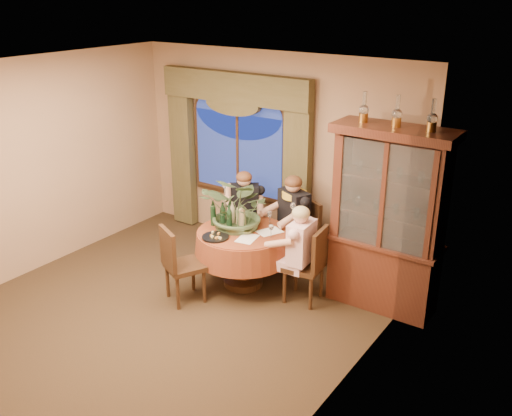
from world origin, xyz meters
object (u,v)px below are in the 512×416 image
Objects in this scene: wine_bottle_2 at (223,215)px; wine_bottle_4 at (224,210)px; person_pink at (301,255)px; oil_lamp_left at (364,107)px; wine_bottle_1 at (232,214)px; person_back at (244,215)px; centerpiece_plant at (240,182)px; chair_right at (304,264)px; chair_front_left at (185,264)px; china_cabinet at (387,221)px; wine_bottle_0 at (230,211)px; person_scarf at (294,224)px; wine_bottle_3 at (213,213)px; oil_lamp_center at (397,111)px; chair_back_right at (298,238)px; stoneware_vase at (241,218)px; wine_bottle_5 at (229,218)px; olive_bowl at (246,231)px; chair_back at (244,226)px; dining_table at (243,258)px; oil_lamp_right at (433,115)px.

wine_bottle_4 is (-0.08, 0.13, 0.00)m from wine_bottle_2.
person_pink is at bearing -1.57° from wine_bottle_4.
wine_bottle_1 is at bearing -162.11° from oil_lamp_left.
centerpiece_plant reaches higher than person_back.
chair_front_left is at bearing 117.46° from chair_right.
china_cabinet is 1.77× the size of person_pink.
china_cabinet is 6.63× the size of wine_bottle_0.
person_scarf is 1.09m from wine_bottle_3.
oil_lamp_center is 2.28m from chair_back_right.
centerpiece_plant is at bearing 32.20° from wine_bottle_2.
oil_lamp_left is at bearing 17.89° from wine_bottle_1.
oil_lamp_center is 1.30× the size of stoneware_vase.
person_pink is 0.97× the size of person_back.
person_scarf is (-0.51, 0.62, 0.19)m from chair_right.
centerpiece_plant reaches higher than wine_bottle_0.
wine_bottle_1 is 1.00× the size of wine_bottle_5.
wine_bottle_5 is at bearing -167.38° from olive_bowl.
person_scarf is 5.13× the size of stoneware_vase.
chair_back is (-1.71, 0.11, -1.88)m from oil_lamp_left.
person_scarf is at bearing 43.09° from wine_bottle_4.
oil_lamp_center is 1.03× the size of wine_bottle_4.
dining_table is at bearing 90.00° from chair_front_left.
oil_lamp_left is 0.25× the size of person_scarf.
china_cabinet is 2.44m from chair_front_left.
wine_bottle_2 and wine_bottle_3 have the same top height.
centerpiece_plant is at bearing 81.46° from person_scarf.
wine_bottle_5 is (-0.06, -0.16, 0.03)m from stoneware_vase.
centerpiece_plant is 0.49m from wine_bottle_2.
chair_back_right is at bearing 150.01° from person_back.
centerpiece_plant is (-0.01, -0.00, 0.47)m from stoneware_vase.
wine_bottle_3 is (-2.07, -0.58, -1.44)m from oil_lamp_center.
dining_table is 3.72× the size of wine_bottle_2.
dining_table is 1.28× the size of chair_front_left.
wine_bottle_3 is at bearing -161.07° from oil_lamp_left.
chair_front_left is 0.94m from wine_bottle_0.
stoneware_vase is (-1.36, -0.45, -1.48)m from oil_lamp_left.
person_scarf is at bearing 148.86° from person_back.
chair_front_left is 1.20m from centerpiece_plant.
dining_table is 2.42m from oil_lamp_left.
chair_back is at bearing 111.69° from wine_bottle_5.
wine_bottle_5 reaches higher than chair_right.
person_scarf is 4.07× the size of wine_bottle_4.
oil_lamp_center is at bearing 0.00° from oil_lamp_left.
person_scarf is (-0.06, -0.02, 0.19)m from chair_back_right.
person_pink reaches higher than wine_bottle_3.
dining_table is 0.62m from wine_bottle_0.
stoneware_vase is at bearing 82.14° from chair_back_right.
chair_right is 1.00× the size of chair_front_left.
oil_lamp_center reaches higher than china_cabinet.
oil_lamp_right reaches higher than wine_bottle_1.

